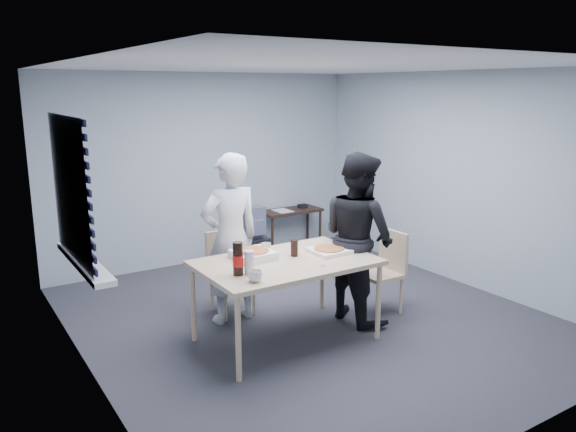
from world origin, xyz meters
TOP-DOWN VIEW (x-y plane):
  - room at (-2.20, 0.40)m, footprint 5.00×5.00m
  - dining_table at (-0.48, -0.31)m, footprint 1.65×1.04m
  - chair_far at (-0.61, 0.66)m, footprint 0.42×0.42m
  - chair_right at (0.82, -0.27)m, footprint 0.42×0.42m
  - person_white at (-0.71, 0.41)m, footprint 0.65×0.42m
  - person_black at (0.44, -0.25)m, footprint 0.47×0.86m
  - side_table at (1.25, 2.28)m, footprint 0.93×0.41m
  - stool at (0.23, 1.60)m, footprint 0.35×0.35m
  - backpack at (0.23, 1.59)m, footprint 0.29×0.21m
  - pizza_box_a at (-0.72, -0.09)m, footprint 0.36×0.36m
  - pizza_box_b at (0.01, -0.31)m, footprint 0.35×0.35m
  - mug_a at (-1.02, -0.66)m, footprint 0.17×0.17m
  - mug_b at (-0.51, 0.03)m, footprint 0.10×0.10m
  - cola_glass at (-0.34, -0.22)m, footprint 0.08×0.08m
  - soda_bottle at (-1.06, -0.43)m, footprint 0.09×0.09m
  - plastic_cups at (-0.96, -0.46)m, footprint 0.11×0.11m
  - rubber_band at (-0.29, -0.63)m, footprint 0.07×0.07m
  - papers at (1.10, 2.27)m, footprint 0.32×0.37m
  - black_box at (1.47, 2.29)m, footprint 0.13×0.10m

SIDE VIEW (x-z plane):
  - stool at x=0.23m, z-range 0.13..0.62m
  - chair_far at x=-0.61m, z-range 0.07..0.96m
  - chair_right at x=0.82m, z-range 0.07..0.96m
  - side_table at x=1.25m, z-range 0.23..0.85m
  - papers at x=1.10m, z-range 0.62..0.62m
  - black_box at x=1.47m, z-range 0.62..0.68m
  - backpack at x=0.23m, z-range 0.48..0.89m
  - dining_table at x=-0.48m, z-range 0.34..1.14m
  - rubber_band at x=-0.29m, z-range 0.80..0.80m
  - pizza_box_b at x=0.01m, z-range 0.80..0.85m
  - pizza_box_a at x=-0.72m, z-range 0.80..0.89m
  - mug_b at x=-0.51m, z-range 0.80..0.89m
  - mug_a at x=-1.02m, z-range 0.80..0.90m
  - cola_glass at x=-0.34m, z-range 0.80..0.96m
  - person_white at x=-0.71m, z-range 0.00..1.77m
  - person_black at x=0.44m, z-range 0.00..1.77m
  - plastic_cups at x=-0.96m, z-range 0.80..1.01m
  - soda_bottle at x=-1.06m, z-range 0.80..1.09m
  - room at x=-2.20m, z-range -1.06..3.94m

